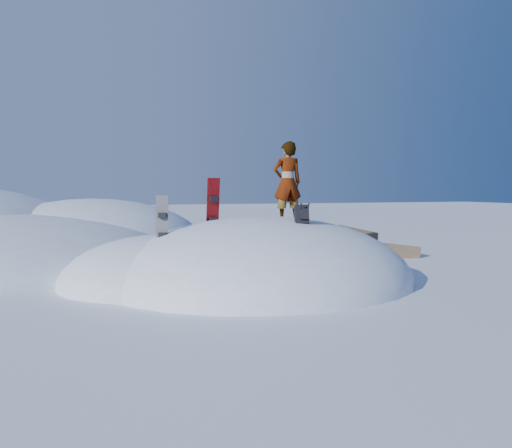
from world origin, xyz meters
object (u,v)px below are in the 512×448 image
object	(u,v)px
snowboard_red	(213,212)
snowboard_dark	(162,228)
backpack	(302,214)
person	(287,182)

from	to	relation	value
snowboard_red	snowboard_dark	size ratio (longest dim) A/B	1.16
snowboard_red	snowboard_dark	xyz separation A→B (m)	(-1.25, -0.60, -0.28)
snowboard_red	backpack	world-z (taller)	snowboard_red
snowboard_red	person	world-z (taller)	person
snowboard_red	person	xyz separation A→B (m)	(1.99, 0.33, 0.70)
snowboard_red	backpack	distance (m)	2.16
snowboard_red	person	size ratio (longest dim) A/B	0.80
snowboard_dark	person	distance (m)	3.51
snowboard_red	backpack	xyz separation A→B (m)	(1.56, -1.49, -0.01)
backpack	person	size ratio (longest dim) A/B	0.24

